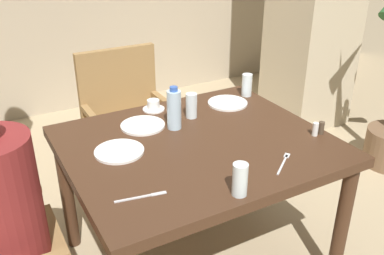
# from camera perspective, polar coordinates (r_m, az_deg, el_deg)

# --- Properties ---
(dining_table) EXTENTS (1.23, 1.04, 0.74)m
(dining_table) POSITION_cam_1_polar(r_m,az_deg,el_deg) (2.08, 0.70, -4.01)
(dining_table) COLOR #422819
(dining_table) RESTS_ON ground_plane
(diner_in_left_chair) EXTENTS (0.32, 0.32, 1.11)m
(diner_in_left_chair) POSITION_cam_1_polar(r_m,az_deg,el_deg) (1.93, -23.54, -12.34)
(diner_in_left_chair) COLOR maroon
(diner_in_left_chair) RESTS_ON ground_plane
(chair_far_side) EXTENTS (0.55, 0.55, 0.92)m
(chair_far_side) POSITION_cam_1_polar(r_m,az_deg,el_deg) (2.92, -8.50, 1.48)
(chair_far_side) COLOR olive
(chair_far_side) RESTS_ON ground_plane
(plate_main_left) EXTENTS (0.23, 0.23, 0.01)m
(plate_main_left) POSITION_cam_1_polar(r_m,az_deg,el_deg) (2.46, 4.77, 3.28)
(plate_main_left) COLOR white
(plate_main_left) RESTS_ON dining_table
(plate_main_right) EXTENTS (0.23, 0.23, 0.01)m
(plate_main_right) POSITION_cam_1_polar(r_m,az_deg,el_deg) (1.97, -9.68, -3.15)
(plate_main_right) COLOR white
(plate_main_right) RESTS_ON dining_table
(plate_dessert_center) EXTENTS (0.23, 0.23, 0.01)m
(plate_dessert_center) POSITION_cam_1_polar(r_m,az_deg,el_deg) (2.19, -6.59, 0.28)
(plate_dessert_center) COLOR white
(plate_dessert_center) RESTS_ON dining_table
(teacup_with_saucer) EXTENTS (0.12, 0.12, 0.06)m
(teacup_with_saucer) POSITION_cam_1_polar(r_m,az_deg,el_deg) (2.37, -5.16, 2.89)
(teacup_with_saucer) COLOR white
(teacup_with_saucer) RESTS_ON dining_table
(water_bottle) EXTENTS (0.07, 0.07, 0.22)m
(water_bottle) POSITION_cam_1_polar(r_m,az_deg,el_deg) (2.13, -2.40, 2.45)
(water_bottle) COLOR silver
(water_bottle) RESTS_ON dining_table
(glass_tall_near) EXTENTS (0.06, 0.06, 0.13)m
(glass_tall_near) POSITION_cam_1_polar(r_m,az_deg,el_deg) (1.64, 6.41, -6.91)
(glass_tall_near) COLOR silver
(glass_tall_near) RESTS_ON dining_table
(glass_tall_mid) EXTENTS (0.06, 0.06, 0.13)m
(glass_tall_mid) POSITION_cam_1_polar(r_m,az_deg,el_deg) (2.26, -0.08, 2.94)
(glass_tall_mid) COLOR silver
(glass_tall_mid) RESTS_ON dining_table
(glass_tall_far) EXTENTS (0.06, 0.06, 0.13)m
(glass_tall_far) POSITION_cam_1_polar(r_m,az_deg,el_deg) (2.57, 7.32, 5.63)
(glass_tall_far) COLOR silver
(glass_tall_far) RESTS_ON dining_table
(salt_shaker) EXTENTS (0.03, 0.03, 0.07)m
(salt_shaker) POSITION_cam_1_polar(r_m,az_deg,el_deg) (2.16, 16.12, -0.22)
(salt_shaker) COLOR white
(salt_shaker) RESTS_ON dining_table
(pepper_shaker) EXTENTS (0.03, 0.03, 0.06)m
(pepper_shaker) POSITION_cam_1_polar(r_m,az_deg,el_deg) (2.19, 16.85, -0.04)
(pepper_shaker) COLOR #4C3D2D
(pepper_shaker) RESTS_ON dining_table
(fork_beside_plate) EXTENTS (0.16, 0.13, 0.00)m
(fork_beside_plate) POSITION_cam_1_polar(r_m,az_deg,el_deg) (1.91, 12.18, -4.44)
(fork_beside_plate) COLOR silver
(fork_beside_plate) RESTS_ON dining_table
(knife_beside_plate) EXTENTS (0.20, 0.05, 0.00)m
(knife_beside_plate) POSITION_cam_1_polar(r_m,az_deg,el_deg) (1.66, -6.48, -9.12)
(knife_beside_plate) COLOR silver
(knife_beside_plate) RESTS_ON dining_table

